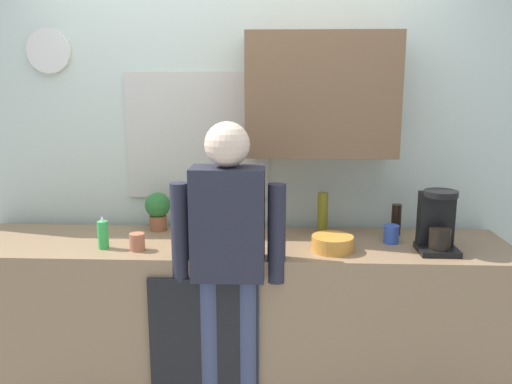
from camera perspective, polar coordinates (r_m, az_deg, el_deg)
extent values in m
cube|color=#937251|center=(3.13, -2.34, -13.38)|extent=(3.04, 0.64, 0.91)
cube|color=black|center=(2.87, -5.60, -16.94)|extent=(0.56, 0.02, 0.82)
cube|color=silver|center=(3.29, -1.82, 3.36)|extent=(4.64, 0.10, 2.60)
cube|color=beige|center=(3.24, -6.33, 6.00)|extent=(0.86, 0.02, 0.76)
cube|color=#8CA5C6|center=(3.25, -6.32, 6.01)|extent=(0.80, 0.02, 0.70)
cube|color=brown|center=(3.04, 7.00, 10.32)|extent=(0.84, 0.32, 0.68)
cylinder|color=silver|center=(3.46, -21.37, 13.94)|extent=(0.26, 0.03, 0.26)
cube|color=black|center=(2.94, 18.87, -5.89)|extent=(0.20, 0.20, 0.03)
cube|color=black|center=(2.95, 18.76, -2.67)|extent=(0.18, 0.08, 0.28)
cylinder|color=black|center=(2.89, 19.13, -4.75)|extent=(0.11, 0.11, 0.11)
cylinder|color=black|center=(2.86, 19.28, -0.16)|extent=(0.17, 0.17, 0.03)
cylinder|color=olive|center=(3.08, 7.17, -2.36)|extent=(0.06, 0.06, 0.25)
cylinder|color=#2D8C33|center=(3.11, -5.64, -1.92)|extent=(0.09, 0.09, 0.28)
cylinder|color=black|center=(3.18, 14.83, -2.89)|extent=(0.06, 0.06, 0.18)
cylinder|color=white|center=(2.91, -2.26, -4.74)|extent=(0.08, 0.08, 0.09)
cylinder|color=#B26647|center=(2.88, -12.64, -5.25)|extent=(0.08, 0.08, 0.09)
cylinder|color=#3351B2|center=(3.02, 14.32, -4.40)|extent=(0.08, 0.08, 0.10)
cylinder|color=orange|center=(2.83, 8.21, -5.49)|extent=(0.22, 0.22, 0.08)
cylinder|color=#9E5638|center=(3.23, -10.46, -3.29)|extent=(0.10, 0.10, 0.09)
sphere|color=#2D7233|center=(3.20, -10.53, -1.39)|extent=(0.15, 0.15, 0.15)
cylinder|color=green|center=(2.94, -16.11, -4.45)|extent=(0.06, 0.06, 0.15)
cone|color=white|center=(2.92, -16.21, -2.76)|extent=(0.02, 0.02, 0.03)
cylinder|color=silver|center=(2.82, -7.01, -4.55)|extent=(0.14, 0.14, 0.17)
cylinder|color=#3F4766|center=(2.89, -4.93, -16.65)|extent=(0.12, 0.12, 0.82)
cylinder|color=#3F4766|center=(2.87, -0.79, -16.79)|extent=(0.12, 0.12, 0.82)
cube|color=#262633|center=(2.62, -3.03, -3.37)|extent=(0.36, 0.20, 0.56)
sphere|color=beige|center=(2.54, -3.12, 5.12)|extent=(0.22, 0.22, 0.22)
cylinder|color=#262633|center=(2.67, -8.17, -4.32)|extent=(0.09, 0.09, 0.50)
cylinder|color=#262633|center=(2.62, 2.23, -4.49)|extent=(0.09, 0.09, 0.50)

